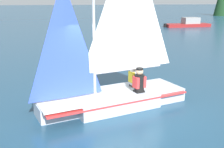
{
  "coord_description": "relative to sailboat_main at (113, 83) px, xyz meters",
  "views": [
    {
      "loc": [
        -1.5,
        -7.91,
        3.19
      ],
      "look_at": [
        0.0,
        0.0,
        1.0
      ],
      "focal_mm": 45.0,
      "sensor_mm": 36.0,
      "label": 1
    }
  ],
  "objects": [
    {
      "name": "sailor_helm",
      "position": [
        0.81,
        -0.06,
        -0.08
      ],
      "size": [
        0.4,
        0.37,
        1.16
      ],
      "rotation": [
        0.0,
        0.0,
        3.43
      ],
      "color": "black",
      "rests_on": "ground_plane"
    },
    {
      "name": "sailor_crew",
      "position": [
        0.83,
        0.54,
        -0.09
      ],
      "size": [
        0.4,
        0.37,
        1.16
      ],
      "rotation": [
        0.0,
        0.0,
        3.43
      ],
      "color": "black",
      "rests_on": "ground_plane"
    },
    {
      "name": "sailboat_main",
      "position": [
        0.0,
        0.0,
        0.0
      ],
      "size": [
        4.74,
        2.79,
        5.26
      ],
      "rotation": [
        0.0,
        0.0,
        3.43
      ],
      "color": "#B2BCCC",
      "rests_on": "ground_plane"
    },
    {
      "name": "motorboat_distant",
      "position": [
        13.09,
        22.33,
        -0.35
      ],
      "size": [
        5.45,
        1.67,
        1.05
      ],
      "rotation": [
        0.0,
        0.0,
        0.04
      ],
      "color": "maroon",
      "rests_on": "ground_plane"
    },
    {
      "name": "ground_plane",
      "position": [
        -0.03,
        -0.01,
        -0.71
      ],
      "size": [
        260.0,
        260.0,
        0.0
      ],
      "primitive_type": "plane",
      "color": "navy"
    }
  ]
}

